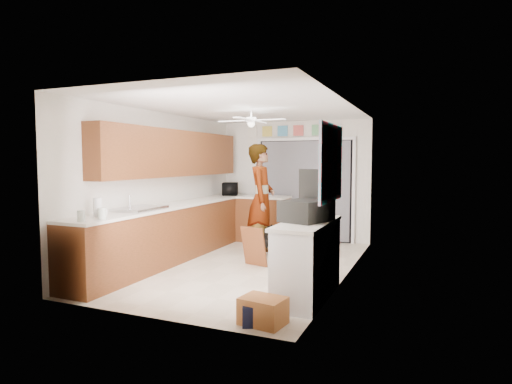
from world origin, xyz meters
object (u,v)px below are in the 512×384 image
(dog, at_px, (269,238))
(microwave, at_px, (230,189))
(cup, at_px, (102,213))
(suitcase, at_px, (307,211))
(man, at_px, (261,199))
(cardboard_box, at_px, (263,311))
(navy_crate, at_px, (260,313))
(paper_towel_roll, at_px, (98,207))

(dog, bearing_deg, microwave, 134.03)
(cup, bearing_deg, suitcase, 15.42)
(man, distance_m, dog, 0.79)
(suitcase, bearing_deg, microwave, 147.59)
(man, relative_size, dog, 3.14)
(cardboard_box, bearing_deg, man, 112.17)
(suitcase, relative_size, man, 0.31)
(navy_crate, bearing_deg, suitcase, 79.24)
(suitcase, bearing_deg, cup, -146.29)
(microwave, bearing_deg, cardboard_box, -173.19)
(paper_towel_roll, xyz_separation_m, dog, (1.30, 2.96, -0.82))
(paper_towel_roll, bearing_deg, man, 65.07)
(suitcase, xyz_separation_m, navy_crate, (-0.20, -1.03, -0.96))
(paper_towel_roll, xyz_separation_m, cardboard_box, (2.51, -0.39, -0.92))
(navy_crate, bearing_deg, cup, 171.96)
(microwave, height_order, dog, microwave)
(microwave, distance_m, dog, 1.67)
(cup, distance_m, man, 2.97)
(suitcase, bearing_deg, cardboard_box, -80.57)
(cup, relative_size, cardboard_box, 0.32)
(microwave, relative_size, dog, 0.75)
(paper_towel_roll, distance_m, cardboard_box, 2.70)
(suitcase, height_order, dog, suitcase)
(paper_towel_roll, bearing_deg, suitcase, 13.59)
(suitcase, height_order, navy_crate, suitcase)
(suitcase, xyz_separation_m, cardboard_box, (-0.16, -1.03, -0.93))
(cardboard_box, relative_size, man, 0.23)
(dog, bearing_deg, cardboard_box, -81.72)
(cardboard_box, bearing_deg, cup, 172.08)
(cardboard_box, height_order, dog, dog)
(cup, distance_m, navy_crate, 2.53)
(cup, height_order, dog, cup)
(cup, bearing_deg, man, 67.72)
(suitcase, bearing_deg, paper_towel_roll, -148.12)
(cardboard_box, bearing_deg, suitcase, 81.14)
(paper_towel_roll, bearing_deg, cardboard_box, -8.79)
(man, bearing_deg, microwave, 32.73)
(cardboard_box, distance_m, dog, 3.56)
(cardboard_box, bearing_deg, paper_towel_roll, 171.21)
(microwave, bearing_deg, suitcase, -163.89)
(cup, bearing_deg, microwave, 90.39)
(microwave, xyz_separation_m, paper_towel_roll, (-0.10, -3.78, -0.01))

